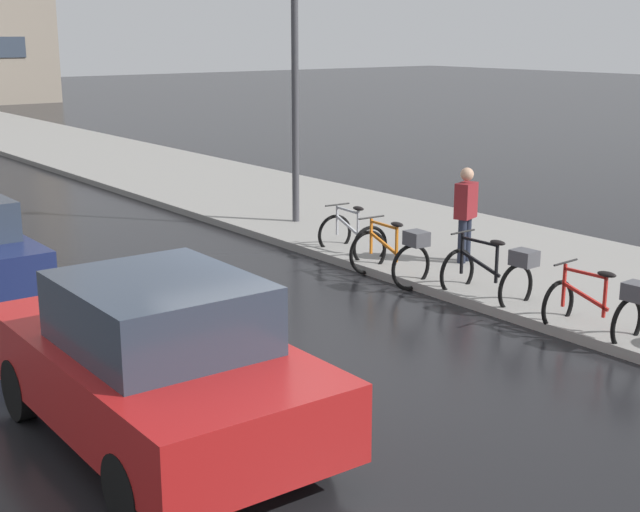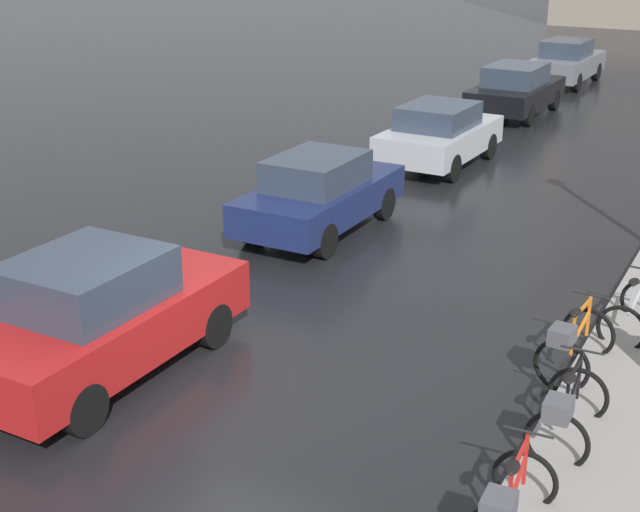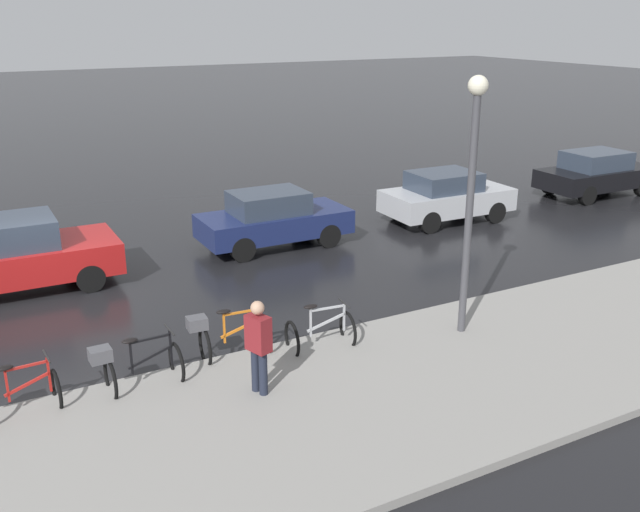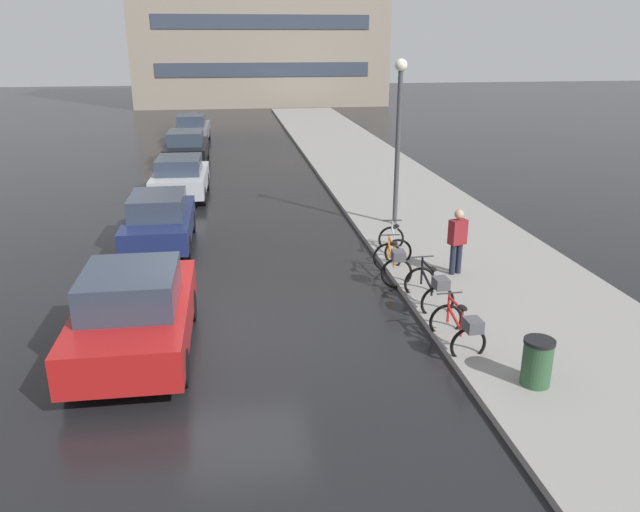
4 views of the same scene
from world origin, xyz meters
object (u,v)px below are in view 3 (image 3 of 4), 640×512
object	(u,v)px
bicycle_third	(227,335)
streetlamp	(472,178)
car_navy	(273,219)
car_black	(597,173)
pedestrian	(259,345)
bicycle_nearest	(10,393)
bicycle_second	(135,366)
car_silver	(446,196)
car_red	(19,255)
bicycle_farthest	(321,332)

from	to	relation	value
bicycle_third	streetlamp	distance (m)	5.20
car_navy	car_black	size ratio (longest dim) A/B	0.94
pedestrian	streetlamp	xyz separation A→B (m)	(-0.31, 4.37, 2.16)
bicycle_nearest	car_black	bearing A→B (deg)	106.84
bicycle_second	bicycle_nearest	bearing A→B (deg)	-91.85
car_navy	pedestrian	world-z (taller)	pedestrian
bicycle_nearest	pedestrian	size ratio (longest dim) A/B	0.79
car_navy	streetlamp	distance (m)	7.31
bicycle_third	car_navy	world-z (taller)	car_navy
bicycle_third	car_silver	world-z (taller)	car_silver
bicycle_nearest	car_black	world-z (taller)	car_black
bicycle_third	bicycle_second	bearing A→B (deg)	-78.65
bicycle_third	car_red	world-z (taller)	car_red
pedestrian	car_silver	bearing A→B (deg)	127.18
bicycle_third	bicycle_farthest	distance (m)	1.71
car_black	pedestrian	world-z (taller)	pedestrian
car_red	bicycle_farthest	bearing A→B (deg)	36.26
bicycle_nearest	bicycle_farthest	size ratio (longest dim) A/B	1.10
bicycle_nearest	pedestrian	world-z (taller)	pedestrian
bicycle_second	car_black	size ratio (longest dim) A/B	0.34
bicycle_second	car_silver	bearing A→B (deg)	118.03
bicycle_nearest	car_red	size ratio (longest dim) A/B	0.32
car_silver	car_black	bearing A→B (deg)	90.97
bicycle_farthest	car_red	xyz separation A→B (m)	(-6.01, -4.41, 0.43)
car_silver	car_black	world-z (taller)	car_black
car_navy	pedestrian	size ratio (longest dim) A/B	2.32
bicycle_second	car_navy	xyz separation A→B (m)	(-6.02, 5.29, 0.26)
car_black	streetlamp	distance (m)	13.40
bicycle_nearest	car_silver	size ratio (longest dim) A/B	0.35
bicycle_second	streetlamp	world-z (taller)	streetlamp
bicycle_nearest	car_navy	xyz separation A→B (m)	(-5.96, 7.17, 0.28)
bicycle_second	bicycle_farthest	xyz separation A→B (m)	(0.12, 3.39, -0.11)
car_red	bicycle_third	bearing A→B (deg)	26.55
bicycle_nearest	streetlamp	world-z (taller)	streetlamp
car_black	car_red	bearing A→B (deg)	-89.98
bicycle_nearest	pedestrian	xyz separation A→B (m)	(1.23, 3.59, 0.49)
car_red	car_navy	size ratio (longest dim) A/B	1.05
bicycle_second	bicycle_farthest	distance (m)	3.39
bicycle_second	car_silver	world-z (taller)	car_silver
car_navy	streetlamp	size ratio (longest dim) A/B	0.81
bicycle_farthest	pedestrian	bearing A→B (deg)	-58.19
bicycle_nearest	bicycle_third	size ratio (longest dim) A/B	0.93
bicycle_farthest	pedestrian	world-z (taller)	pedestrian
pedestrian	streetlamp	bearing A→B (deg)	94.07
bicycle_second	bicycle_farthest	size ratio (longest dim) A/B	1.17
bicycle_second	car_black	bearing A→B (deg)	108.72
pedestrian	bicycle_second	bearing A→B (deg)	-124.42
bicycle_second	bicycle_farthest	bearing A→B (deg)	87.93
bicycle_farthest	car_black	size ratio (longest dim) A/B	0.29
car_red	streetlamp	world-z (taller)	streetlamp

